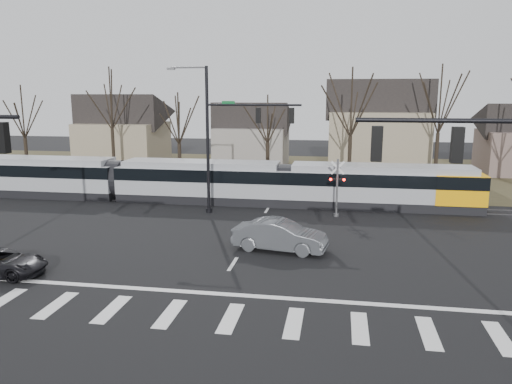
% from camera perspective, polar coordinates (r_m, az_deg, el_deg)
% --- Properties ---
extents(ground, '(140.00, 140.00, 0.00)m').
position_cam_1_polar(ground, '(23.35, -3.70, -9.82)').
color(ground, black).
extents(grass_verge, '(140.00, 28.00, 0.01)m').
position_cam_1_polar(grass_verge, '(54.09, 4.02, 2.29)').
color(grass_verge, '#38331E').
rests_on(grass_verge, ground).
extents(crosswalk, '(27.00, 2.60, 0.01)m').
position_cam_1_polar(crosswalk, '(19.78, -6.41, -13.88)').
color(crosswalk, silver).
rests_on(crosswalk, ground).
extents(stop_line, '(28.00, 0.35, 0.01)m').
position_cam_1_polar(stop_line, '(21.72, -4.80, -11.48)').
color(stop_line, silver).
rests_on(stop_line, ground).
extents(lane_dashes, '(0.18, 30.00, 0.01)m').
position_cam_1_polar(lane_dashes, '(38.46, 1.72, -1.35)').
color(lane_dashes, silver).
rests_on(lane_dashes, ground).
extents(rail_pair, '(90.00, 1.52, 0.06)m').
position_cam_1_polar(rail_pair, '(38.27, 1.68, -1.38)').
color(rail_pair, '#59595E').
rests_on(rail_pair, ground).
extents(tram, '(42.14, 3.13, 3.19)m').
position_cam_1_polar(tram, '(39.28, -6.50, 1.43)').
color(tram, gray).
rests_on(tram, ground).
extents(sedan, '(3.38, 5.63, 1.67)m').
position_cam_1_polar(sedan, '(27.04, 2.76, -4.98)').
color(sedan, '#4C4E53').
rests_on(sedan, ground).
extents(suv, '(2.14, 4.42, 1.21)m').
position_cam_1_polar(suv, '(26.42, -27.26, -7.17)').
color(suv, black).
rests_on(suv, ground).
extents(signal_pole_far, '(9.28, 0.44, 10.20)m').
position_cam_1_polar(signal_pole_far, '(34.62, -3.00, 6.77)').
color(signal_pole_far, black).
rests_on(signal_pole_far, ground).
extents(rail_crossing_signal, '(1.08, 0.36, 4.00)m').
position_cam_1_polar(rail_crossing_signal, '(34.61, 9.24, 0.27)').
color(rail_crossing_signal, '#59595B').
rests_on(rail_crossing_signal, ground).
extents(tree_row, '(59.20, 7.20, 10.00)m').
position_cam_1_polar(tree_row, '(47.42, 5.82, 7.08)').
color(tree_row, black).
rests_on(tree_row, ground).
extents(house_a, '(9.72, 8.64, 8.60)m').
position_cam_1_polar(house_a, '(60.74, -15.01, 7.15)').
color(house_a, gray).
rests_on(house_a, ground).
extents(house_b, '(8.64, 7.56, 7.65)m').
position_cam_1_polar(house_b, '(58.24, -0.48, 6.88)').
color(house_b, gray).
rests_on(house_b, ground).
extents(house_c, '(10.80, 8.64, 10.10)m').
position_cam_1_polar(house_c, '(54.44, 13.76, 7.59)').
color(house_c, gray).
rests_on(house_c, ground).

